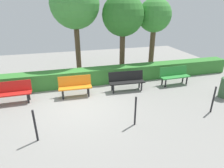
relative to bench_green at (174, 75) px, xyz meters
name	(u,v)px	position (x,y,z in m)	size (l,w,h in m)	color
ground_plane	(81,104)	(4.63, 0.84, -0.48)	(18.66, 18.66, 0.00)	gray
bench_green	(174,75)	(0.00, 0.00, 0.00)	(1.47, 0.48, 0.86)	#2D8C38
bench_black	(126,80)	(2.46, 0.04, 0.00)	(1.62, 0.54, 0.86)	black
bench_orange	(75,85)	(4.74, 0.02, 0.00)	(1.37, 0.49, 0.86)	orange
bench_red	(12,92)	(7.19, -0.02, 0.00)	(1.47, 0.47, 0.86)	red
hedge_row	(97,76)	(3.59, -1.15, -0.10)	(14.66, 0.72, 0.75)	#387F33
tree_near	(154,16)	(0.02, -2.49, 2.53)	(1.82, 1.82, 3.99)	brown
tree_mid	(123,16)	(1.85, -2.49, 2.60)	(2.20, 2.20, 4.21)	brown
tree_far	(75,4)	(4.26, -2.95, 3.14)	(2.50, 2.50, 4.90)	brown
railing_post_near	(213,100)	(0.12, 2.66, 0.02)	(0.06, 0.06, 1.00)	black
railing_post_mid	(135,111)	(3.08, 2.66, 0.02)	(0.06, 0.06, 1.00)	black
railing_post_far	(35,126)	(6.06, 2.66, 0.02)	(0.06, 0.06, 1.00)	black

